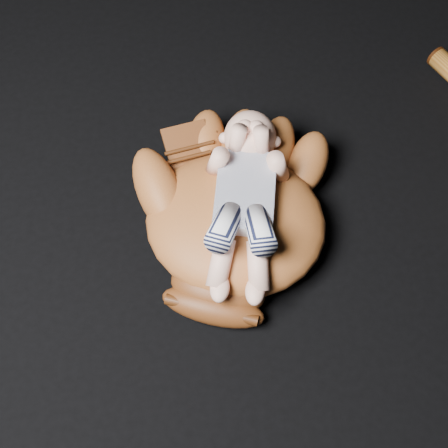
% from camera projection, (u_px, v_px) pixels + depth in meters
% --- Properties ---
extents(baseball_glove, '(0.50, 0.53, 0.13)m').
position_uv_depth(baseball_glove, '(236.00, 217.00, 1.14)').
color(baseball_glove, brown).
rests_on(baseball_glove, ground).
extents(newborn_baby, '(0.21, 0.36, 0.14)m').
position_uv_depth(newborn_baby, '(244.00, 205.00, 1.09)').
color(newborn_baby, '#E6AB94').
rests_on(newborn_baby, baseball_glove).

